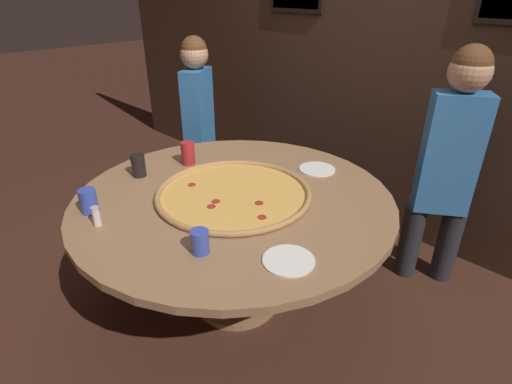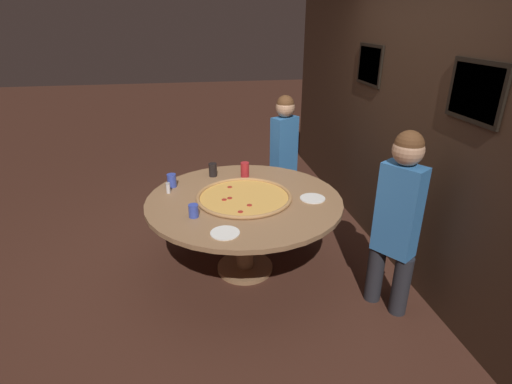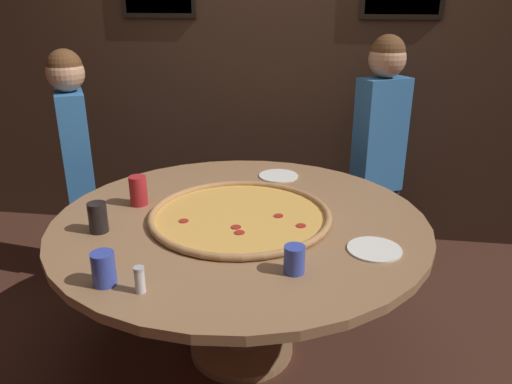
{
  "view_description": "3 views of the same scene",
  "coord_description": "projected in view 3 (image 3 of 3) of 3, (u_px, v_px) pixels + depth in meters",
  "views": [
    {
      "loc": [
        1.43,
        -1.26,
        1.75
      ],
      "look_at": [
        0.11,
        0.06,
        0.78
      ],
      "focal_mm": 28.0,
      "sensor_mm": 36.0,
      "label": 1
    },
    {
      "loc": [
        3.14,
        -0.45,
        2.2
      ],
      "look_at": [
        0.12,
        0.08,
        0.84
      ],
      "focal_mm": 28.0,
      "sensor_mm": 36.0,
      "label": 2
    },
    {
      "loc": [
        0.38,
        -2.05,
        1.69
      ],
      "look_at": [
        0.06,
        0.06,
        0.85
      ],
      "focal_mm": 35.0,
      "sensor_mm": 36.0,
      "label": 3
    }
  ],
  "objects": [
    {
      "name": "drink_cup_far_right",
      "position": [
        104.0,
        269.0,
        1.75
      ],
      "size": [
        0.08,
        0.08,
        0.12
      ],
      "primitive_type": "cylinder",
      "color": "#384CB7",
      "rests_on": "dining_table"
    },
    {
      "name": "ground_plane",
      "position": [
        242.0,
        349.0,
        2.56
      ],
      "size": [
        24.0,
        24.0,
        0.0
      ],
      "primitive_type": "plane",
      "color": "#422319"
    },
    {
      "name": "diner_side_right",
      "position": [
        77.0,
        154.0,
        2.99
      ],
      "size": [
        0.29,
        0.37,
        1.42
      ],
      "rotation": [
        0.0,
        0.0,
        2.09
      ],
      "color": "#232328",
      "rests_on": "ground_plane"
    },
    {
      "name": "dining_table",
      "position": [
        240.0,
        241.0,
        2.33
      ],
      "size": [
        1.71,
        1.71,
        0.74
      ],
      "color": "#936B47",
      "rests_on": "ground_plane"
    },
    {
      "name": "back_wall",
      "position": [
        276.0,
        56.0,
        3.42
      ],
      "size": [
        6.4,
        0.08,
        2.6
      ],
      "color": "#3D281C",
      "rests_on": "ground_plane"
    },
    {
      "name": "drink_cup_by_shaker",
      "position": [
        138.0,
        191.0,
        2.41
      ],
      "size": [
        0.08,
        0.08,
        0.14
      ],
      "primitive_type": "cylinder",
      "color": "#B22328",
      "rests_on": "dining_table"
    },
    {
      "name": "diner_far_right",
      "position": [
        380.0,
        141.0,
        3.14
      ],
      "size": [
        0.38,
        0.32,
        1.48
      ],
      "rotation": [
        0.0,
        0.0,
        -2.56
      ],
      "color": "#232328",
      "rests_on": "ground_plane"
    },
    {
      "name": "drink_cup_near_left",
      "position": [
        98.0,
        217.0,
        2.14
      ],
      "size": [
        0.08,
        0.08,
        0.13
      ],
      "primitive_type": "cylinder",
      "color": "black",
      "rests_on": "dining_table"
    },
    {
      "name": "drink_cup_beside_pizza",
      "position": [
        294.0,
        259.0,
        1.82
      ],
      "size": [
        0.08,
        0.08,
        0.11
      ],
      "primitive_type": "cylinder",
      "color": "#384CB7",
      "rests_on": "dining_table"
    },
    {
      "name": "white_plate_near_front",
      "position": [
        278.0,
        176.0,
        2.81
      ],
      "size": [
        0.22,
        0.22,
        0.01
      ],
      "primitive_type": "cylinder",
      "color": "white",
      "rests_on": "dining_table"
    },
    {
      "name": "giant_pizza",
      "position": [
        241.0,
        215.0,
        2.29
      ],
      "size": [
        0.84,
        0.84,
        0.03
      ],
      "color": "#E5A84C",
      "rests_on": "dining_table"
    },
    {
      "name": "condiment_shaker",
      "position": [
        140.0,
        280.0,
        1.7
      ],
      "size": [
        0.04,
        0.04,
        0.1
      ],
      "color": "silver",
      "rests_on": "dining_table"
    },
    {
      "name": "white_plate_left_side",
      "position": [
        374.0,
        249.0,
        2.0
      ],
      "size": [
        0.22,
        0.22,
        0.01
      ],
      "primitive_type": "cylinder",
      "color": "white",
      "rests_on": "dining_table"
    }
  ]
}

